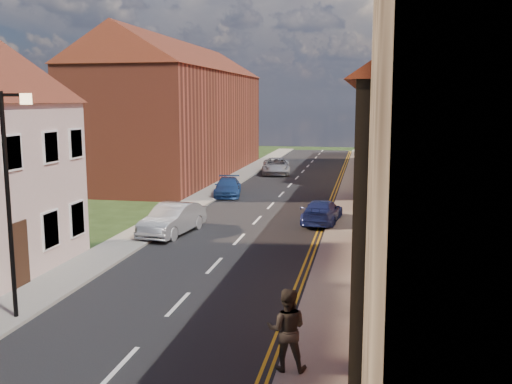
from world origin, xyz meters
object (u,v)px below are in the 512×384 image
pedestrian_right (287,329)px  car_far (228,187)px  car_far_b (322,212)px  lamppost (11,192)px  car_mid (173,219)px  car_distant (276,166)px

pedestrian_right → car_far: bearing=-77.2°
car_far_b → lamppost: bearing=68.5°
lamppost → pedestrian_right: (7.51, -1.62, -2.51)m
lamppost → pedestrian_right: bearing=-12.1°
car_far_b → car_mid: bearing=35.0°
car_mid → car_far_b: size_ratio=1.06×
car_distant → car_mid: bearing=-101.7°
lamppost → car_distant: 32.06m
car_far_b → car_far: bearing=-41.9°
car_mid → car_far: size_ratio=1.08×
lamppost → car_far: bearing=88.3°
car_mid → pedestrian_right: 13.79m
lamppost → car_far: lamppost is taller
car_distant → car_far_b: size_ratio=1.19×
lamppost → car_far: size_ratio=1.56×
pedestrian_right → car_far_b: (-0.50, 15.62, -0.46)m
lamppost → car_far: (0.61, 20.87, -2.98)m
car_distant → lamppost: bearing=-102.0°
car_distant → pedestrian_right: (5.64, -33.49, 0.38)m
car_far → car_mid: bearing=-100.2°
lamppost → pedestrian_right: size_ratio=3.30×
car_mid → pedestrian_right: size_ratio=2.29×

